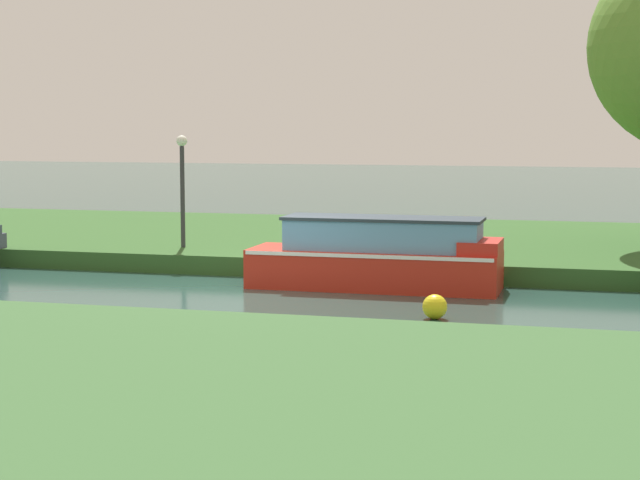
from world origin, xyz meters
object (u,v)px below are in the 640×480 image
Objects in this scene: red_barge at (379,257)px; mooring_post_near at (465,239)px; channel_buoy at (435,307)px; lamp_post at (182,175)px.

mooring_post_near is at bearing 45.47° from red_barge.
channel_buoy is (0.08, -4.34, -0.65)m from mooring_post_near.
red_barge is 11.87× the size of channel_buoy.
lamp_post is (-4.92, 2.20, 1.38)m from red_barge.
lamp_post is 8.39m from channel_buoy.
red_barge is at bearing -24.13° from lamp_post.
mooring_post_near is (1.43, 1.46, 0.23)m from red_barge.
lamp_post is 6.49m from mooring_post_near.
mooring_post_near is (6.35, -0.75, -1.14)m from lamp_post.
channel_buoy is (1.52, -2.88, -0.41)m from red_barge.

